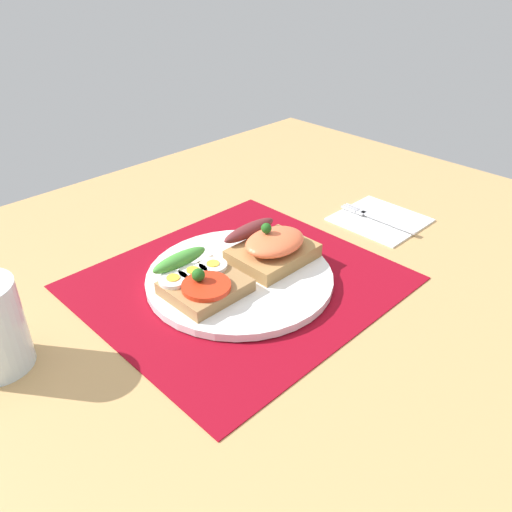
{
  "coord_description": "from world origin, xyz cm",
  "views": [
    {
      "loc": [
        -37.78,
        -41.21,
        38.23
      ],
      "look_at": [
        3.0,
        0.0,
        2.82
      ],
      "focal_mm": 36.22,
      "sensor_mm": 36.0,
      "label": 1
    }
  ],
  "objects_px": {
    "sandwich_egg_tomato": "(198,280)",
    "plate": "(240,278)",
    "fork": "(375,217)",
    "sandwich_salmon": "(271,246)",
    "napkin": "(380,219)"
  },
  "relations": [
    {
      "from": "sandwich_salmon",
      "to": "fork",
      "type": "xyz_separation_m",
      "value": [
        0.22,
        -0.02,
        -0.03
      ]
    },
    {
      "from": "sandwich_egg_tomato",
      "to": "plate",
      "type": "bearing_deg",
      "value": -11.44
    },
    {
      "from": "plate",
      "to": "sandwich_egg_tomato",
      "type": "xyz_separation_m",
      "value": [
        -0.06,
        0.01,
        0.02
      ]
    },
    {
      "from": "sandwich_egg_tomato",
      "to": "sandwich_salmon",
      "type": "bearing_deg",
      "value": -6.96
    },
    {
      "from": "napkin",
      "to": "fork",
      "type": "height_order",
      "value": "fork"
    },
    {
      "from": "napkin",
      "to": "fork",
      "type": "relative_size",
      "value": 0.95
    },
    {
      "from": "plate",
      "to": "sandwich_salmon",
      "type": "bearing_deg",
      "value": -2.24
    },
    {
      "from": "napkin",
      "to": "sandwich_salmon",
      "type": "bearing_deg",
      "value": 173.12
    },
    {
      "from": "plate",
      "to": "sandwich_egg_tomato",
      "type": "bearing_deg",
      "value": 168.56
    },
    {
      "from": "sandwich_egg_tomato",
      "to": "fork",
      "type": "bearing_deg",
      "value": -6.54
    },
    {
      "from": "sandwich_salmon",
      "to": "napkin",
      "type": "distance_m",
      "value": 0.23
    },
    {
      "from": "sandwich_salmon",
      "to": "napkin",
      "type": "xyz_separation_m",
      "value": [
        0.22,
        -0.03,
        -0.03
      ]
    },
    {
      "from": "plate",
      "to": "fork",
      "type": "xyz_separation_m",
      "value": [
        0.27,
        -0.03,
        -0.0
      ]
    },
    {
      "from": "sandwich_salmon",
      "to": "napkin",
      "type": "relative_size",
      "value": 0.85
    },
    {
      "from": "napkin",
      "to": "sandwich_egg_tomato",
      "type": "bearing_deg",
      "value": 173.09
    }
  ]
}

